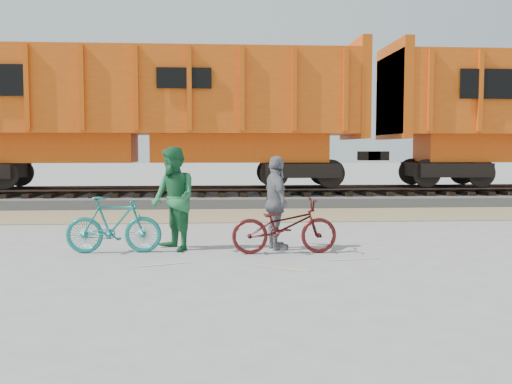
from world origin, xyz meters
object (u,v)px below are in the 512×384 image
(hopper_car_center, at_px, (143,110))
(bicycle_maroon, at_px, (284,226))
(person_man, at_px, (173,199))
(bicycle_teal, at_px, (114,225))
(person_woman, at_px, (276,203))

(hopper_car_center, xyz_separation_m, bicycle_maroon, (3.48, -8.98, -2.54))
(hopper_car_center, xyz_separation_m, person_man, (1.58, -8.54, -2.10))
(bicycle_teal, xyz_separation_m, bicycle_maroon, (2.90, -0.24, -0.02))
(person_man, height_order, person_woman, person_man)
(bicycle_teal, distance_m, person_woman, 2.83)
(bicycle_teal, distance_m, person_man, 1.11)
(person_man, bearing_deg, bicycle_teal, -110.59)
(hopper_car_center, relative_size, bicycle_maroon, 7.84)
(person_woman, bearing_deg, hopper_car_center, 10.27)
(person_woman, bearing_deg, bicycle_maroon, -177.22)
(person_man, bearing_deg, person_woman, 56.77)
(bicycle_teal, relative_size, person_woman, 0.97)
(bicycle_maroon, relative_size, person_woman, 1.08)
(person_woman, bearing_deg, person_man, 77.42)
(hopper_car_center, bearing_deg, bicycle_teal, -86.19)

